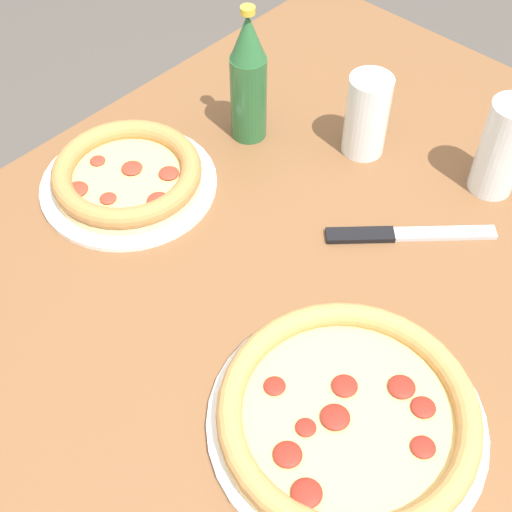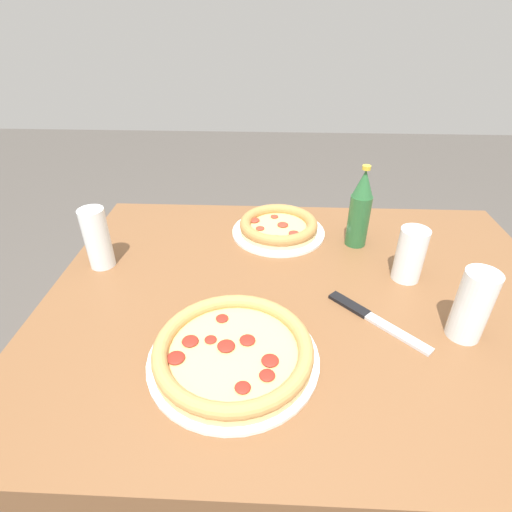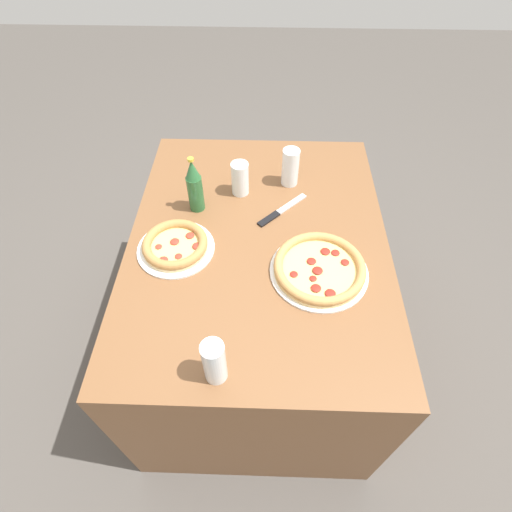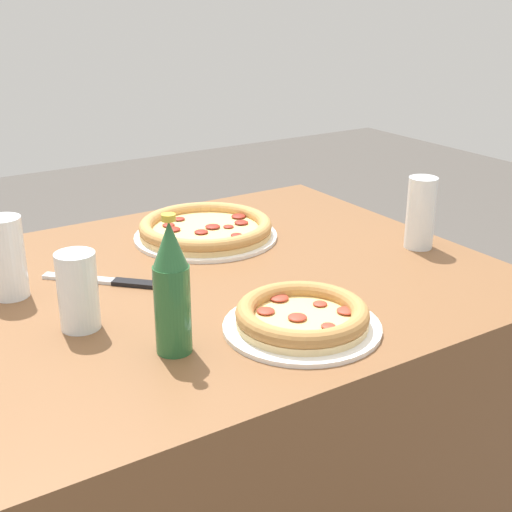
# 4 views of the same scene
# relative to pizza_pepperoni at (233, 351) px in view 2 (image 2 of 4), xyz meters

# --- Properties ---
(ground_plane) EXTENTS (8.00, 8.00, 0.00)m
(ground_plane) POSITION_rel_pizza_pepperoni_xyz_m (0.15, 0.20, -0.78)
(ground_plane) COLOR #4C4742
(table) EXTENTS (1.19, 0.91, 0.76)m
(table) POSITION_rel_pizza_pepperoni_xyz_m (0.15, 0.20, -0.40)
(table) COLOR brown
(table) RESTS_ON ground_plane
(pizza_pepperoni) EXTENTS (0.32, 0.32, 0.04)m
(pizza_pepperoni) POSITION_rel_pizza_pepperoni_xyz_m (0.00, 0.00, 0.00)
(pizza_pepperoni) COLOR white
(pizza_pepperoni) RESTS_ON table
(pizza_salami) EXTENTS (0.26, 0.26, 0.04)m
(pizza_salami) POSITION_rel_pizza_pepperoni_xyz_m (0.08, 0.48, -0.00)
(pizza_salami) COLOR white
(pizza_salami) RESTS_ON table
(glass_orange_juice) EXTENTS (0.07, 0.07, 0.13)m
(glass_orange_juice) POSITION_rel_pizza_pepperoni_xyz_m (0.39, 0.28, 0.04)
(glass_orange_juice) COLOR white
(glass_orange_juice) RESTS_ON table
(glass_mango_juice) EXTENTS (0.07, 0.07, 0.15)m
(glass_mango_juice) POSITION_rel_pizza_pepperoni_xyz_m (0.45, 0.09, 0.05)
(glass_mango_juice) COLOR white
(glass_mango_juice) RESTS_ON table
(glass_cola) EXTENTS (0.06, 0.06, 0.15)m
(glass_cola) POSITION_rel_pizza_pepperoni_xyz_m (-0.36, 0.30, 0.05)
(glass_cola) COLOR white
(glass_cola) RESTS_ON table
(beer_bottle) EXTENTS (0.06, 0.06, 0.22)m
(beer_bottle) POSITION_rel_pizza_pepperoni_xyz_m (0.30, 0.43, 0.08)
(beer_bottle) COLOR #286033
(beer_bottle) RESTS_ON table
(knife) EXTENTS (0.19, 0.19, 0.01)m
(knife) POSITION_rel_pizza_pepperoni_xyz_m (0.28, 0.12, -0.02)
(knife) COLOR black
(knife) RESTS_ON table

